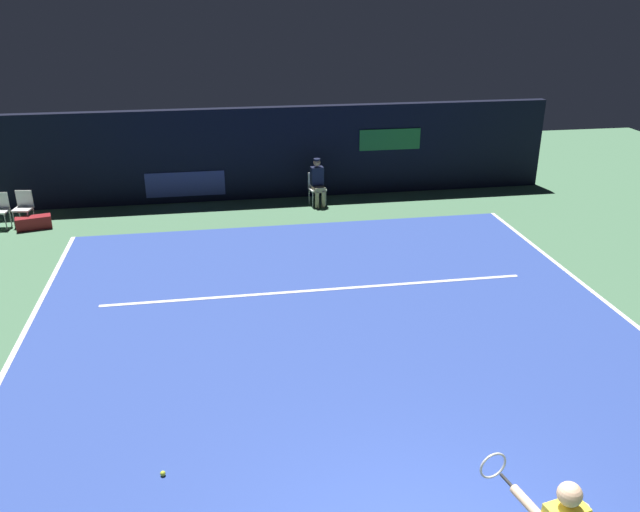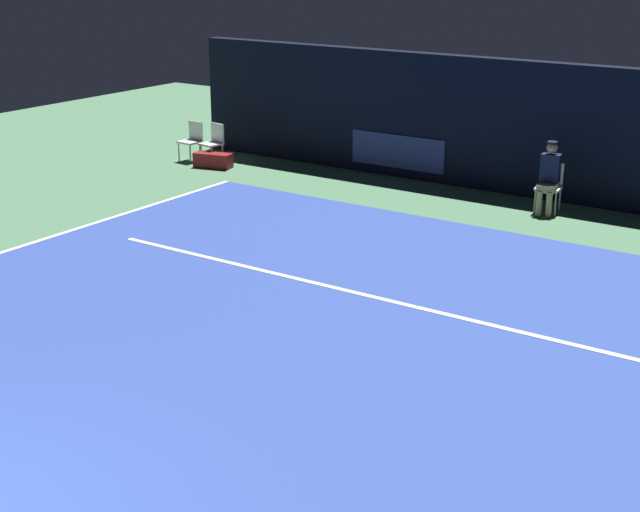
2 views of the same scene
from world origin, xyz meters
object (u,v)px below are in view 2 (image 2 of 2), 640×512
(courtside_chair_far, at_px, (192,139))
(line_judge_on_chair, at_px, (549,177))
(equipment_bag, at_px, (213,160))
(courtside_chair_near, at_px, (213,141))

(courtside_chair_far, bearing_deg, line_judge_on_chair, 2.97)
(courtside_chair_far, distance_m, equipment_bag, 0.93)
(courtside_chair_far, relative_size, equipment_bag, 1.05)
(line_judge_on_chair, distance_m, courtside_chair_near, 7.69)
(equipment_bag, bearing_deg, line_judge_on_chair, -8.35)
(courtside_chair_near, relative_size, courtside_chair_far, 1.00)
(courtside_chair_near, distance_m, equipment_bag, 0.56)
(line_judge_on_chair, bearing_deg, equipment_bag, -174.67)
(courtside_chair_near, distance_m, courtside_chair_far, 0.56)
(line_judge_on_chair, relative_size, courtside_chair_far, 1.50)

